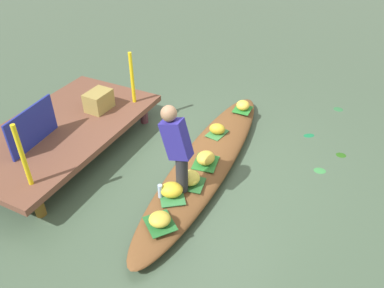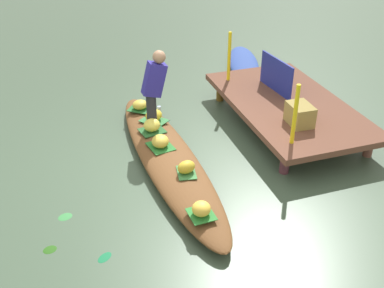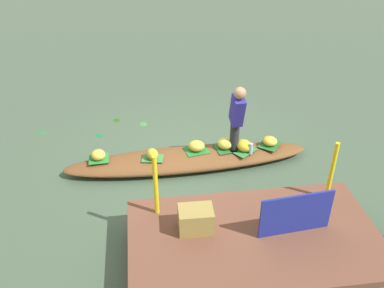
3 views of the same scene
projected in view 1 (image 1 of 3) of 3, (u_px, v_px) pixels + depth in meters
The scene contains 25 objects.
canal_water at pixel (205, 169), 5.88m from camera, with size 40.00×40.00×0.00m, color #425742.
dock_platform at pixel (61, 130), 6.08m from camera, with size 3.20×1.80×0.43m.
vendor_boat at pixel (206, 162), 5.81m from camera, with size 4.27×0.79×0.25m, color brown.
leaf_mat_0 at pixel (172, 195), 5.04m from camera, with size 0.42×0.32×0.01m, color #347C41.
banana_bunch_0 at pixel (172, 190), 4.99m from camera, with size 0.30×0.24×0.19m, color yellow.
leaf_mat_1 at pixel (217, 133), 6.22m from camera, with size 0.36×0.25×0.01m, color #3B7F3F.
banana_bunch_1 at pixel (217, 129), 6.17m from camera, with size 0.26×0.19×0.18m, color gold.
leaf_mat_2 at pixel (190, 183), 5.23m from camera, with size 0.38×0.33×0.01m, color #255C2A.
banana_bunch_2 at pixel (190, 178), 5.17m from camera, with size 0.27×0.25×0.20m, color #E8D34D.
leaf_mat_3 at pixel (243, 109), 6.84m from camera, with size 0.33×0.30×0.01m, color #2A7E30.
banana_bunch_3 at pixel (243, 105), 6.79m from camera, with size 0.24×0.23×0.17m, color yellow.
leaf_mat_4 at pixel (206, 163), 5.60m from camera, with size 0.40×0.33×0.01m, color #27742D.
banana_bunch_4 at pixel (206, 158), 5.55m from camera, with size 0.28×0.26×0.18m, color gold.
leaf_mat_5 at pixel (160, 224), 4.64m from camera, with size 0.38×0.32×0.01m, color #23662D.
banana_bunch_5 at pixel (160, 219), 4.59m from camera, with size 0.27×0.25×0.15m, color gold.
vendor_person at pixel (177, 146), 4.75m from camera, with size 0.20×0.41×1.25m.
water_bottle at pixel (160, 191), 4.96m from camera, with size 0.06×0.06×0.20m, color #ACC4E8.
market_banner at pixel (32, 127), 5.51m from camera, with size 0.95×0.03×0.59m, color navy.
railing_post_west at pixel (22, 156), 4.69m from camera, with size 0.06×0.06×0.91m, color yellow.
railing_post_east at pixel (132, 78), 6.43m from camera, with size 0.06×0.06×0.91m, color yellow.
produce_crate at pixel (99, 101), 6.40m from camera, with size 0.44×0.32×0.32m, color olive.
drifting_plant_0 at pixel (341, 155), 6.16m from camera, with size 0.16×0.14×0.01m, color #245816.
drifting_plant_1 at pixel (320, 171), 5.84m from camera, with size 0.18×0.15×0.01m, color #378542.
drifting_plant_2 at pixel (338, 109), 7.33m from camera, with size 0.17×0.18×0.01m, color #2C6A3B.
drifting_plant_3 at pixel (309, 135), 6.61m from camera, with size 0.20×0.12×0.01m, color #176F3F.
Camera 1 is at (-4.17, -1.85, 3.75)m, focal length 35.87 mm.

